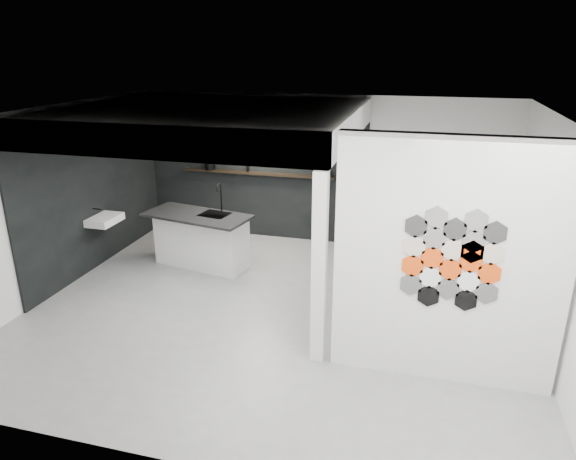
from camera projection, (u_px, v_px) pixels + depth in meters
The scene contains 17 objects.
floor at pixel (276, 311), 7.43m from camera, with size 7.00×6.00×0.01m, color gray.
partition_panel at pixel (448, 265), 5.51m from camera, with size 2.45×0.15×2.80m, color silver.
bay_clad_back at pixel (254, 178), 10.05m from camera, with size 4.40×0.04×2.35m, color black.
bay_clad_left at pixel (97, 197), 8.78m from camera, with size 0.04×4.00×2.35m, color black.
bulkhead at pixel (211, 120), 7.79m from camera, with size 4.40×4.00×0.40m, color silver.
corner_column at pixel (319, 270), 5.93m from camera, with size 0.16×0.16×2.35m, color silver.
fascia_beam at pixel (147, 142), 6.05m from camera, with size 4.40×0.16×0.40m, color silver.
wall_basin at pixel (105, 220), 8.66m from camera, with size 0.40×0.60×0.12m, color silver.
display_shelf at pixel (257, 173), 9.89m from camera, with size 3.00×0.15×0.04m, color black.
kitchen_island at pixel (201, 239), 8.82m from camera, with size 1.92×1.12×1.45m.
stockpot at pixel (210, 165), 10.09m from camera, with size 0.19×0.19×0.16m, color black.
kettle at pixel (319, 172), 9.56m from camera, with size 0.18×0.18×0.16m, color black.
glass_bowl at pixel (326, 174), 9.54m from camera, with size 0.13×0.13×0.09m, color gray.
glass_vase at pixel (326, 172), 9.53m from camera, with size 0.11×0.11×0.16m, color gray.
bottle_dark at pixel (248, 168), 9.90m from camera, with size 0.05×0.05×0.14m, color black.
utensil_cup at pixel (209, 167), 10.10m from camera, with size 0.08×0.08×0.11m, color black.
hex_tile_cluster at pixel (452, 259), 5.39m from camera, with size 1.04×0.02×1.16m.
Camera 1 is at (1.87, -6.33, 3.62)m, focal length 32.00 mm.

